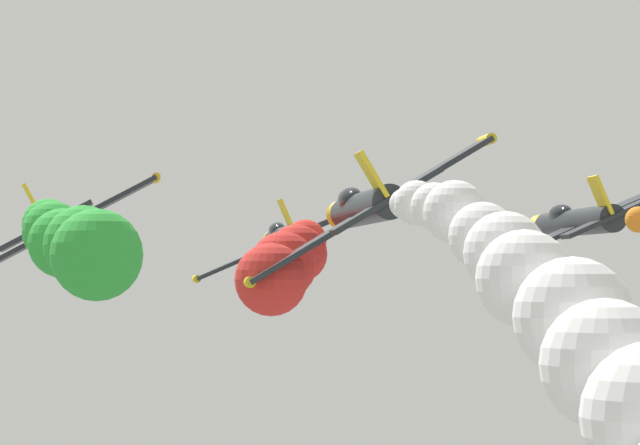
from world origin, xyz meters
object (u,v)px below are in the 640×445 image
airplane_right_inner (576,222)px  airplane_left_inner (51,230)px  airplane_left_outer (364,208)px  airplane_lead (284,238)px

airplane_right_inner → airplane_left_inner: bearing=177.3°
airplane_left_outer → airplane_right_inner: bearing=45.3°
airplane_left_inner → airplane_left_outer: 15.86m
airplane_left_inner → airplane_left_outer: airplane_left_outer is taller
airplane_lead → airplane_left_inner: airplane_left_inner is taller
airplane_lead → airplane_left_inner: size_ratio=1.00×
airplane_lead → airplane_left_outer: 21.59m
airplane_lead → airplane_left_outer: bearing=-89.2°
airplane_left_inner → airplane_lead: bearing=43.5°
airplane_right_inner → airplane_left_outer: (-10.57, -10.68, 0.06)m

